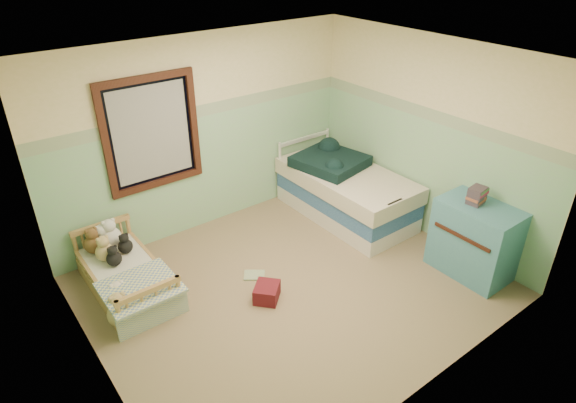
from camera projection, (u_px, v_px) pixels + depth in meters
floor at (292, 286)px, 5.55m from camera, size 4.20×3.60×0.02m
ceiling at (293, 61)px, 4.31m from camera, size 4.20×3.60×0.02m
wall_back at (205, 135)px, 6.18m from camera, size 4.20×0.04×2.50m
wall_front at (440, 276)px, 3.68m from camera, size 4.20×0.04×2.50m
wall_left at (80, 264)px, 3.82m from camera, size 0.04×3.60×2.50m
wall_right at (427, 140)px, 6.04m from camera, size 0.04×3.60×2.50m
wainscot_mint at (209, 171)px, 6.41m from camera, size 4.20×0.01×1.50m
border_strip at (203, 110)px, 6.01m from camera, size 4.20×0.01×0.15m
window_frame at (152, 133)px, 5.68m from camera, size 1.16×0.06×1.36m
window_blinds at (152, 133)px, 5.69m from camera, size 0.92×0.01×1.12m
toddler_bed_frame at (128, 283)px, 5.44m from camera, size 0.69×1.38×0.18m
toddler_mattress at (126, 273)px, 5.36m from camera, size 0.63×1.32×0.12m
patchwork_quilt at (140, 287)px, 5.03m from camera, size 0.75×0.69×0.03m
plush_bed_brown at (94, 244)px, 5.55m from camera, size 0.22×0.22×0.22m
plush_bed_white at (111, 237)px, 5.65m from camera, size 0.24×0.24×0.24m
plush_bed_tan at (105, 252)px, 5.42m from camera, size 0.21×0.21×0.21m
plush_bed_dark at (125, 246)px, 5.56m from camera, size 0.17×0.17×0.17m
plush_floor_cream at (119, 300)px, 5.15m from camera, size 0.24×0.24×0.24m
plush_floor_tan at (120, 314)px, 4.94m from camera, size 0.26×0.26×0.26m
twin_bed_frame at (345, 208)px, 6.85m from camera, size 0.95×1.91×0.22m
twin_boxspring at (346, 194)px, 6.75m from camera, size 0.95×1.91×0.22m
twin_mattress at (347, 180)px, 6.64m from camera, size 0.99×1.95×0.22m
teal_blanket at (330, 161)px, 6.73m from camera, size 0.96×1.00×0.14m
dresser at (474, 240)px, 5.57m from camera, size 0.55×0.88×0.88m
book_stack at (477, 195)px, 5.37m from camera, size 0.21×0.17×0.19m
red_pillow at (267, 292)px, 5.30m from camera, size 0.38×0.38×0.18m
floor_book at (254, 275)px, 5.69m from camera, size 0.30×0.29×0.02m
extra_plush_0 at (103, 240)px, 5.62m from camera, size 0.21×0.21×0.21m
extra_plush_1 at (114, 259)px, 5.35m from camera, size 0.17×0.17×0.17m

